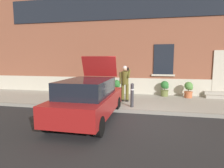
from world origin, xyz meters
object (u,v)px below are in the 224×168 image
(planter_charcoal, at_px, (72,86))
(planter_cream, at_px, (117,87))
(hatchback_car_red, at_px, (88,98))
(planter_terracotta, at_px, (189,89))
(person_on_phone, at_px, (125,81))
(bollard_near_person, at_px, (132,94))
(planter_olive, at_px, (165,88))

(planter_charcoal, relative_size, planter_cream, 1.00)
(hatchback_car_red, xyz_separation_m, planter_terracotta, (4.18, 4.30, -0.19))
(person_on_phone, relative_size, planter_charcoal, 2.04)
(person_on_phone, bearing_deg, bollard_near_person, -64.06)
(planter_cream, bearing_deg, planter_charcoal, -175.41)
(bollard_near_person, relative_size, planter_cream, 1.22)
(person_on_phone, height_order, planter_cream, person_on_phone)
(person_on_phone, distance_m, planter_cream, 2.00)
(planter_cream, bearing_deg, person_on_phone, -67.86)
(planter_cream, bearing_deg, planter_olive, 0.36)
(hatchback_car_red, bearing_deg, bollard_near_person, 49.15)
(planter_olive, bearing_deg, planter_charcoal, -177.52)
(bollard_near_person, relative_size, person_on_phone, 0.60)
(hatchback_car_red, bearing_deg, planter_terracotta, 45.77)
(bollard_near_person, bearing_deg, planter_olive, 61.56)
(bollard_near_person, distance_m, planter_terracotta, 3.84)
(planter_cream, xyz_separation_m, planter_terracotta, (3.96, -0.16, 0.00))
(hatchback_car_red, xyz_separation_m, person_on_phone, (0.95, 2.67, 0.35))
(planter_charcoal, relative_size, planter_olive, 1.00)
(person_on_phone, height_order, planter_charcoal, person_on_phone)
(planter_cream, distance_m, planter_terracotta, 3.96)
(planter_charcoal, relative_size, planter_terracotta, 1.00)
(hatchback_car_red, distance_m, person_on_phone, 2.86)
(hatchback_car_red, height_order, planter_cream, hatchback_car_red)
(bollard_near_person, height_order, person_on_phone, person_on_phone)
(person_on_phone, xyz_separation_m, planter_terracotta, (3.23, 1.63, -0.55))
(planter_charcoal, distance_m, planter_olive, 5.45)
(hatchback_car_red, xyz_separation_m, bollard_near_person, (1.42, 1.64, -0.09))
(planter_olive, relative_size, planter_terracotta, 1.00)
(bollard_near_person, relative_size, planter_charcoal, 1.22)
(planter_charcoal, bearing_deg, hatchback_car_red, -59.52)
(planter_olive, bearing_deg, planter_terracotta, -7.96)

